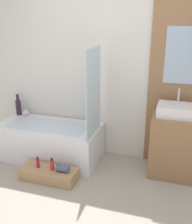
{
  "coord_description": "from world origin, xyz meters",
  "views": [
    {
      "loc": [
        0.84,
        -1.94,
        1.92
      ],
      "look_at": [
        0.01,
        0.7,
        0.95
      ],
      "focal_mm": 42.0,
      "sensor_mm": 36.0,
      "label": 1
    }
  ],
  "objects_px": {
    "sink": "(177,110)",
    "vase_tall_dark": "(18,106)",
    "wooden_step_bench": "(49,174)",
    "bottle_soap_secondary": "(52,165)",
    "vase_round_light": "(26,113)",
    "bottle_soap_primary": "(38,163)",
    "bathtub": "(49,141)"
  },
  "relations": [
    {
      "from": "vase_round_light",
      "to": "bottle_soap_secondary",
      "type": "xyz_separation_m",
      "value": [
        0.84,
        -0.81,
        -0.33
      ]
    },
    {
      "from": "sink",
      "to": "wooden_step_bench",
      "type": "bearing_deg",
      "value": -156.71
    },
    {
      "from": "bathtub",
      "to": "vase_tall_dark",
      "type": "bearing_deg",
      "value": 157.15
    },
    {
      "from": "wooden_step_bench",
      "to": "vase_round_light",
      "type": "xyz_separation_m",
      "value": [
        -0.78,
        0.81,
        0.47
      ]
    },
    {
      "from": "vase_tall_dark",
      "to": "bottle_soap_secondary",
      "type": "bearing_deg",
      "value": -40.13
    },
    {
      "from": "vase_round_light",
      "to": "wooden_step_bench",
      "type": "bearing_deg",
      "value": -45.86
    },
    {
      "from": "wooden_step_bench",
      "to": "bottle_soap_secondary",
      "type": "distance_m",
      "value": 0.16
    },
    {
      "from": "bathtub",
      "to": "sink",
      "type": "height_order",
      "value": "sink"
    },
    {
      "from": "vase_round_light",
      "to": "bottle_soap_secondary",
      "type": "distance_m",
      "value": 1.21
    },
    {
      "from": "vase_tall_dark",
      "to": "bottle_soap_primary",
      "type": "bearing_deg",
      "value": -46.71
    },
    {
      "from": "bathtub",
      "to": "vase_tall_dark",
      "type": "height_order",
      "value": "vase_tall_dark"
    },
    {
      "from": "vase_tall_dark",
      "to": "bottle_soap_secondary",
      "type": "relative_size",
      "value": 2.08
    },
    {
      "from": "sink",
      "to": "vase_round_light",
      "type": "bearing_deg",
      "value": 175.61
    },
    {
      "from": "wooden_step_bench",
      "to": "bottle_soap_primary",
      "type": "xyz_separation_m",
      "value": [
        -0.14,
        0.0,
        0.14
      ]
    },
    {
      "from": "bathtub",
      "to": "vase_round_light",
      "type": "xyz_separation_m",
      "value": [
        -0.52,
        0.27,
        0.3
      ]
    },
    {
      "from": "vase_tall_dark",
      "to": "bathtub",
      "type": "bearing_deg",
      "value": -22.85
    },
    {
      "from": "wooden_step_bench",
      "to": "sink",
      "type": "relative_size",
      "value": 1.52
    },
    {
      "from": "sink",
      "to": "vase_tall_dark",
      "type": "distance_m",
      "value": 2.41
    },
    {
      "from": "bottle_soap_secondary",
      "to": "vase_tall_dark",
      "type": "bearing_deg",
      "value": 139.87
    },
    {
      "from": "bathtub",
      "to": "sink",
      "type": "bearing_deg",
      "value": 3.05
    },
    {
      "from": "bottle_soap_primary",
      "to": "bottle_soap_secondary",
      "type": "distance_m",
      "value": 0.2
    },
    {
      "from": "bathtub",
      "to": "sink",
      "type": "xyz_separation_m",
      "value": [
        1.74,
        0.09,
        0.62
      ]
    },
    {
      "from": "bathtub",
      "to": "wooden_step_bench",
      "type": "relative_size",
      "value": 2.05
    },
    {
      "from": "wooden_step_bench",
      "to": "bottle_soap_secondary",
      "type": "height_order",
      "value": "bottle_soap_secondary"
    },
    {
      "from": "vase_round_light",
      "to": "vase_tall_dark",
      "type": "bearing_deg",
      "value": 176.68
    },
    {
      "from": "sink",
      "to": "vase_tall_dark",
      "type": "height_order",
      "value": "sink"
    },
    {
      "from": "vase_tall_dark",
      "to": "vase_round_light",
      "type": "bearing_deg",
      "value": -3.32
    },
    {
      "from": "sink",
      "to": "vase_tall_dark",
      "type": "bearing_deg",
      "value": 175.67
    },
    {
      "from": "wooden_step_bench",
      "to": "vase_tall_dark",
      "type": "bearing_deg",
      "value": 138.23
    },
    {
      "from": "bottle_soap_primary",
      "to": "vase_round_light",
      "type": "bearing_deg",
      "value": 128.35
    },
    {
      "from": "bathtub",
      "to": "vase_round_light",
      "type": "height_order",
      "value": "vase_round_light"
    },
    {
      "from": "sink",
      "to": "bottle_soap_primary",
      "type": "distance_m",
      "value": 1.86
    }
  ]
}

